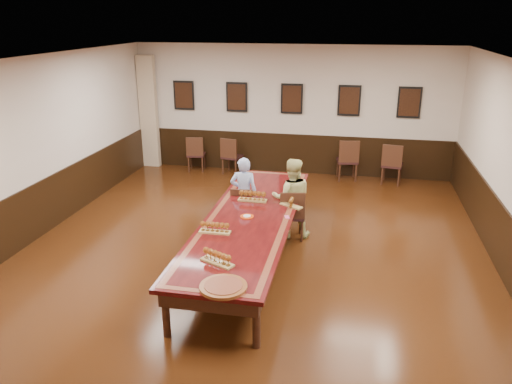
% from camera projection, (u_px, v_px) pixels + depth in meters
% --- Properties ---
extents(floor, '(8.00, 10.00, 0.02)m').
position_uv_depth(floor, '(250.00, 258.00, 8.39)').
color(floor, black).
rests_on(floor, ground).
extents(ceiling, '(8.00, 10.00, 0.02)m').
position_uv_depth(ceiling, '(249.00, 61.00, 7.31)').
color(ceiling, white).
rests_on(ceiling, floor).
extents(wall_back, '(8.00, 0.02, 3.20)m').
position_uv_depth(wall_back, '(292.00, 110.00, 12.48)').
color(wall_back, beige).
rests_on(wall_back, floor).
extents(wall_front, '(8.00, 0.02, 3.20)m').
position_uv_depth(wall_front, '(87.00, 384.00, 3.22)').
color(wall_front, beige).
rests_on(wall_front, floor).
extents(wall_left, '(0.02, 10.00, 3.20)m').
position_uv_depth(wall_left, '(23.00, 153.00, 8.60)').
color(wall_left, beige).
rests_on(wall_left, floor).
extents(chair_man, '(0.44, 0.47, 0.88)m').
position_uv_depth(chair_man, '(243.00, 208.00, 9.33)').
color(chair_man, black).
rests_on(chair_man, floor).
extents(chair_woman, '(0.53, 0.56, 0.94)m').
position_uv_depth(chair_woman, '(291.00, 214.00, 8.99)').
color(chair_woman, black).
rests_on(chair_woman, floor).
extents(spare_chair_a, '(0.50, 0.53, 0.93)m').
position_uv_depth(spare_chair_a, '(196.00, 153.00, 12.95)').
color(spare_chair_a, black).
rests_on(spare_chair_a, floor).
extents(spare_chair_b, '(0.53, 0.56, 0.95)m').
position_uv_depth(spare_chair_b, '(232.00, 155.00, 12.71)').
color(spare_chair_b, black).
rests_on(spare_chair_b, floor).
extents(spare_chair_c, '(0.56, 0.60, 1.03)m').
position_uv_depth(spare_chair_c, '(347.00, 159.00, 12.21)').
color(spare_chair_c, black).
rests_on(spare_chair_c, floor).
extents(spare_chair_d, '(0.54, 0.58, 1.00)m').
position_uv_depth(spare_chair_d, '(392.00, 163.00, 11.93)').
color(spare_chair_d, black).
rests_on(spare_chair_d, floor).
extents(person_man, '(0.53, 0.37, 1.40)m').
position_uv_depth(person_man, '(244.00, 193.00, 9.33)').
color(person_man, '#4E72C4').
rests_on(person_man, floor).
extents(person_woman, '(0.83, 0.70, 1.47)m').
position_uv_depth(person_woman, '(291.00, 198.00, 8.99)').
color(person_woman, '#D6D386').
rests_on(person_woman, floor).
extents(pink_phone, '(0.10, 0.14, 0.01)m').
position_uv_depth(pink_phone, '(287.00, 217.00, 8.10)').
color(pink_phone, '#EA4E89').
rests_on(pink_phone, conference_table).
extents(curtain, '(0.45, 0.18, 2.90)m').
position_uv_depth(curtain, '(149.00, 112.00, 13.05)').
color(curtain, tan).
rests_on(curtain, floor).
extents(wainscoting, '(8.00, 10.00, 1.00)m').
position_uv_depth(wainscoting, '(250.00, 230.00, 8.22)').
color(wainscoting, black).
rests_on(wainscoting, floor).
extents(conference_table, '(1.40, 5.00, 0.76)m').
position_uv_depth(conference_table, '(250.00, 224.00, 8.18)').
color(conference_table, black).
rests_on(conference_table, floor).
extents(posters, '(6.14, 0.04, 0.74)m').
position_uv_depth(posters, '(292.00, 99.00, 12.31)').
color(posters, black).
rests_on(posters, wall_back).
extents(flight_a, '(0.51, 0.17, 0.19)m').
position_uv_depth(flight_a, '(253.00, 196.00, 8.78)').
color(flight_a, olive).
rests_on(flight_a, conference_table).
extents(flight_b, '(0.42, 0.31, 0.15)m').
position_uv_depth(flight_b, '(291.00, 203.00, 8.53)').
color(flight_b, olive).
rests_on(flight_b, conference_table).
extents(flight_c, '(0.48, 0.15, 0.18)m').
position_uv_depth(flight_c, '(215.00, 228.00, 7.49)').
color(flight_c, olive).
rests_on(flight_c, conference_table).
extents(flight_d, '(0.51, 0.34, 0.18)m').
position_uv_depth(flight_d, '(217.00, 258.00, 6.57)').
color(flight_d, olive).
rests_on(flight_d, conference_table).
extents(red_plate_grp, '(0.22, 0.22, 0.03)m').
position_uv_depth(red_plate_grp, '(247.00, 217.00, 8.10)').
color(red_plate_grp, red).
rests_on(red_plate_grp, conference_table).
extents(carved_platter, '(0.71, 0.71, 0.05)m').
position_uv_depth(carved_platter, '(223.00, 287.00, 5.99)').
color(carved_platter, '#5F2D13').
rests_on(carved_platter, conference_table).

